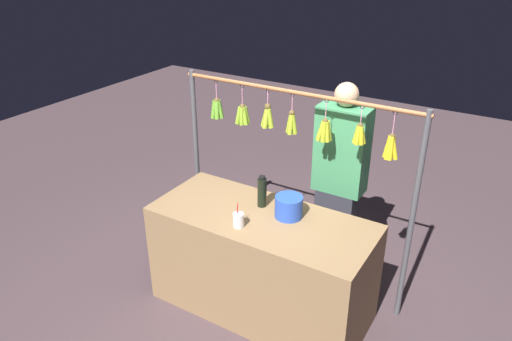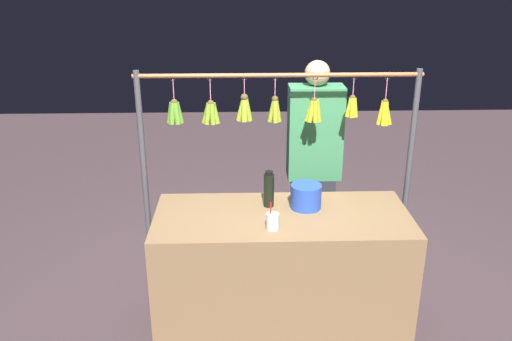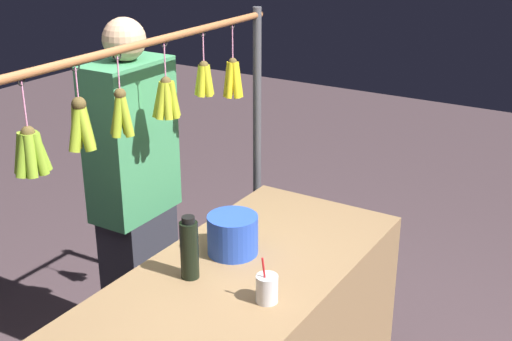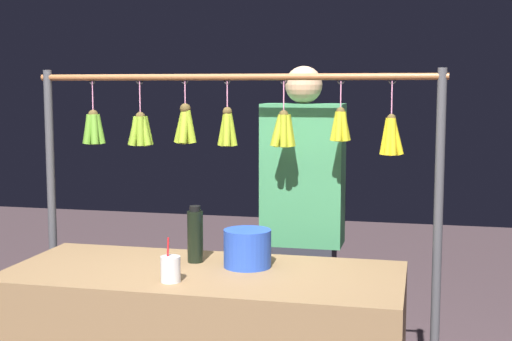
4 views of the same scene
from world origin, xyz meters
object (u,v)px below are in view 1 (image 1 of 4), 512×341
blue_bucket (289,207)px  drink_cup (239,220)px  water_bottle (262,192)px  vendor_person (339,186)px

blue_bucket → drink_cup: size_ratio=1.16×
water_bottle → vendor_person: bearing=-122.5°
water_bottle → vendor_person: (-0.40, -0.62, -0.12)m
drink_cup → water_bottle: bearing=-89.2°
blue_bucket → drink_cup: (0.25, 0.31, -0.03)m
vendor_person → water_bottle: bearing=57.5°
blue_bucket → vendor_person: bearing=-102.2°
blue_bucket → drink_cup: 0.40m
water_bottle → vendor_person: size_ratio=0.15×
vendor_person → drink_cup: bearing=68.0°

